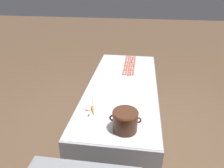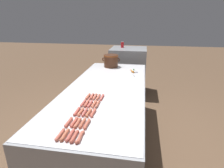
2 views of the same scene
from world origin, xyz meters
The scene contains 30 objects.
ground_plane centered at (0.00, 0.00, 0.00)m, with size 20.00×20.00×0.00m, color brown.
griddle_counter centered at (0.00, 0.00, 0.43)m, with size 0.95×2.44×0.85m.
hot_dog_0 centered at (-0.13, -1.07, 0.87)m, with size 0.03×0.15×0.03m.
hot_dog_1 centered at (-0.13, -0.90, 0.87)m, with size 0.03×0.15×0.03m.
hot_dog_2 centered at (-0.13, -0.72, 0.87)m, with size 0.03×0.15×0.03m.
hot_dog_3 centered at (-0.13, -0.54, 0.87)m, with size 0.03×0.15×0.03m.
hot_dog_4 centered at (-0.13, -0.38, 0.87)m, with size 0.03×0.15×0.03m.
hot_dog_5 centered at (-0.09, -1.07, 0.87)m, with size 0.03×0.15×0.03m.
hot_dog_6 centered at (-0.09, -0.89, 0.87)m, with size 0.03×0.15×0.03m.
hot_dog_7 centered at (-0.09, -0.72, 0.87)m, with size 0.03×0.15×0.03m.
hot_dog_8 centered at (-0.09, -0.55, 0.87)m, with size 0.03×0.15×0.03m.
hot_dog_9 centered at (-0.09, -0.37, 0.87)m, with size 0.03×0.15×0.03m.
hot_dog_10 centered at (-0.05, -1.07, 0.87)m, with size 0.03×0.15×0.03m.
hot_dog_11 centered at (-0.06, -0.90, 0.87)m, with size 0.03×0.15×0.03m.
hot_dog_12 centered at (-0.06, -0.72, 0.87)m, with size 0.03×0.15×0.03m.
hot_dog_13 centered at (-0.06, -0.55, 0.87)m, with size 0.03×0.15×0.03m.
hot_dog_14 centered at (-0.05, -0.37, 0.87)m, with size 0.03×0.15×0.03m.
hot_dog_15 centered at (-0.02, -1.07, 0.87)m, with size 0.03×0.15×0.03m.
hot_dog_16 centered at (-0.02, -0.90, 0.87)m, with size 0.03×0.15×0.03m.
hot_dog_17 centered at (-0.02, -0.73, 0.87)m, with size 0.04×0.15×0.03m.
hot_dog_18 centered at (-0.02, -0.55, 0.87)m, with size 0.03×0.15×0.03m.
hot_dog_19 centered at (-0.02, -0.38, 0.87)m, with size 0.03×0.15×0.03m.
hot_dog_20 centered at (0.02, -1.08, 0.87)m, with size 0.03×0.15×0.03m.
hot_dog_21 centered at (0.02, -0.90, 0.87)m, with size 0.03×0.15×0.03m.
hot_dog_22 centered at (0.02, -0.72, 0.87)m, with size 0.03×0.15×0.03m.
hot_dog_23 centered at (0.02, -0.54, 0.87)m, with size 0.03×0.15×0.03m.
hot_dog_24 centered at (0.02, -0.38, 0.87)m, with size 0.03×0.15×0.03m.
bean_pot centered at (-0.11, 0.96, 0.97)m, with size 0.31×0.25×0.21m.
serving_spoon centered at (0.32, 0.63, 0.86)m, with size 0.11×0.27×0.02m.
carrot centered at (0.26, 0.72, 0.87)m, with size 0.09×0.18×0.03m.
Camera 1 is at (-0.21, 2.61, 2.20)m, focal length 33.79 mm.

